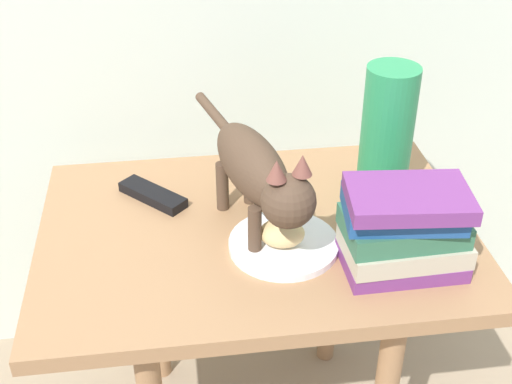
% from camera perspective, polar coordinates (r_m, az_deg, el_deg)
% --- Properties ---
extents(side_table, '(0.80, 0.57, 0.59)m').
position_cam_1_polar(side_table, '(1.32, 0.00, -6.00)').
color(side_table, '#9E724C').
rests_on(side_table, ground).
extents(plate, '(0.20, 0.20, 0.01)m').
position_cam_1_polar(plate, '(1.22, 2.33, -4.39)').
color(plate, white).
rests_on(plate, side_table).
extents(bread_roll, '(0.09, 0.07, 0.05)m').
position_cam_1_polar(bread_roll, '(1.19, 2.19, -3.47)').
color(bread_roll, '#E0BC7A').
rests_on(bread_roll, plate).
extents(cat, '(0.17, 0.47, 0.23)m').
position_cam_1_polar(cat, '(1.18, 0.20, 1.64)').
color(cat, '#4C3828').
rests_on(cat, side_table).
extents(book_stack, '(0.22, 0.16, 0.16)m').
position_cam_1_polar(book_stack, '(1.16, 12.29, -3.00)').
color(book_stack, '#72337A').
rests_on(book_stack, side_table).
extents(green_vase, '(0.10, 0.10, 0.28)m').
position_cam_1_polar(green_vase, '(1.31, 10.89, 4.64)').
color(green_vase, '#288C51').
rests_on(green_vase, side_table).
extents(tv_remote, '(0.14, 0.14, 0.02)m').
position_cam_1_polar(tv_remote, '(1.36, -8.65, -0.24)').
color(tv_remote, black).
rests_on(tv_remote, side_table).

